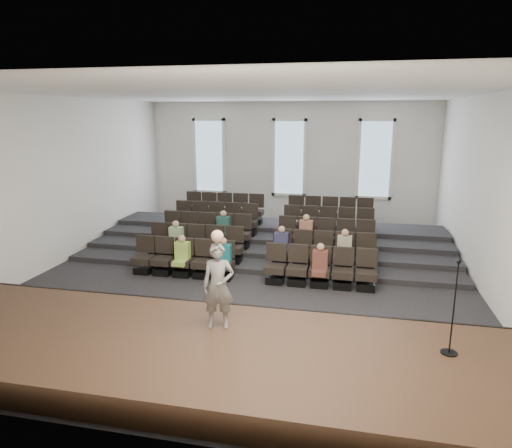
# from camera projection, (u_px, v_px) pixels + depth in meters

# --- Properties ---
(ground) EXTENTS (14.00, 14.00, 0.00)m
(ground) POSITION_uv_depth(u_px,v_px,m) (254.00, 274.00, 13.12)
(ground) COLOR black
(ground) RESTS_ON ground
(ceiling) EXTENTS (12.00, 14.00, 0.02)m
(ceiling) POSITION_uv_depth(u_px,v_px,m) (253.00, 93.00, 11.95)
(ceiling) COLOR white
(ceiling) RESTS_ON ground
(wall_back) EXTENTS (12.00, 0.04, 5.00)m
(wall_back) POSITION_uv_depth(u_px,v_px,m) (289.00, 162.00, 19.21)
(wall_back) COLOR white
(wall_back) RESTS_ON ground
(wall_front) EXTENTS (12.00, 0.04, 5.00)m
(wall_front) POSITION_uv_depth(u_px,v_px,m) (136.00, 271.00, 5.86)
(wall_front) COLOR white
(wall_front) RESTS_ON ground
(wall_left) EXTENTS (0.04, 14.00, 5.00)m
(wall_left) POSITION_uv_depth(u_px,v_px,m) (59.00, 181.00, 13.77)
(wall_left) COLOR white
(wall_left) RESTS_ON ground
(wall_right) EXTENTS (0.04, 14.00, 5.00)m
(wall_right) POSITION_uv_depth(u_px,v_px,m) (490.00, 196.00, 11.31)
(wall_right) COLOR white
(wall_right) RESTS_ON ground
(stage) EXTENTS (11.80, 3.60, 0.50)m
(stage) POSITION_uv_depth(u_px,v_px,m) (193.00, 354.00, 8.22)
(stage) COLOR #3F271B
(stage) RESTS_ON ground
(stage_lip) EXTENTS (11.80, 0.06, 0.52)m
(stage_lip) POSITION_uv_depth(u_px,v_px,m) (221.00, 314.00, 9.90)
(stage_lip) COLOR black
(stage_lip) RESTS_ON ground
(risers) EXTENTS (11.80, 4.80, 0.60)m
(risers) POSITION_uv_depth(u_px,v_px,m) (273.00, 239.00, 16.09)
(risers) COLOR black
(risers) RESTS_ON ground
(seating_rows) EXTENTS (6.80, 4.70, 1.67)m
(seating_rows) POSITION_uv_depth(u_px,v_px,m) (264.00, 237.00, 14.43)
(seating_rows) COLOR black
(seating_rows) RESTS_ON ground
(windows) EXTENTS (8.44, 0.10, 3.24)m
(windows) POSITION_uv_depth(u_px,v_px,m) (289.00, 158.00, 19.10)
(windows) COLOR white
(windows) RESTS_ON wall_back
(audience) EXTENTS (5.45, 2.64, 1.10)m
(audience) POSITION_uv_depth(u_px,v_px,m) (256.00, 244.00, 13.24)
(audience) COLOR #97BE4C
(audience) RESTS_ON seating_rows
(speaker) EXTENTS (0.67, 0.50, 1.65)m
(speaker) POSITION_uv_depth(u_px,v_px,m) (218.00, 286.00, 8.56)
(speaker) COLOR slate
(speaker) RESTS_ON stage
(mic_stand) EXTENTS (0.28, 0.28, 1.68)m
(mic_stand) POSITION_uv_depth(u_px,v_px,m) (452.00, 326.00, 7.65)
(mic_stand) COLOR black
(mic_stand) RESTS_ON stage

